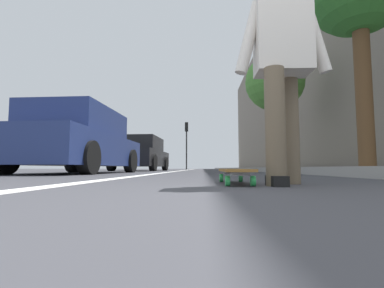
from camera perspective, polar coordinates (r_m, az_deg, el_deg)
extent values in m
plane|color=#38383D|center=(10.65, 3.00, -5.52)|extent=(80.00, 80.00, 0.00)
cube|color=silver|center=(20.68, -0.64, -5.20)|extent=(52.00, 0.16, 0.01)
cube|color=#9E9B93|center=(18.98, 12.84, -4.90)|extent=(52.00, 3.20, 0.14)
cube|color=slate|center=(24.17, 16.73, 9.43)|extent=(40.00, 1.20, 12.02)
cylinder|color=green|center=(2.53, 5.91, -6.80)|extent=(0.07, 0.03, 0.07)
cylinder|color=green|center=(2.55, 9.76, -6.74)|extent=(0.07, 0.03, 0.07)
cylinder|color=green|center=(1.93, 7.16, -7.39)|extent=(0.07, 0.03, 0.07)
cylinder|color=green|center=(1.95, 12.17, -7.29)|extent=(0.07, 0.03, 0.07)
cube|color=silver|center=(2.54, 7.83, -5.70)|extent=(0.06, 0.12, 0.02)
cube|color=silver|center=(1.94, 9.66, -5.95)|extent=(0.06, 0.12, 0.02)
cube|color=olive|center=(2.24, 8.61, -5.23)|extent=(0.84, 0.20, 0.02)
cylinder|color=brown|center=(2.04, 16.40, 3.48)|extent=(0.14, 0.14, 0.82)
cylinder|color=brown|center=(2.33, 19.09, 2.50)|extent=(0.14, 0.14, 0.82)
cube|color=black|center=(2.02, 16.66, -7.12)|extent=(0.26, 0.10, 0.07)
cube|color=silver|center=(2.38, 17.68, 20.20)|extent=(0.24, 0.40, 0.60)
cylinder|color=silver|center=(2.33, 11.60, 20.63)|extent=(0.09, 0.24, 0.60)
cylinder|color=silver|center=(2.45, 23.42, 19.59)|extent=(0.09, 0.24, 0.60)
cube|color=navy|center=(7.12, -21.65, -1.26)|extent=(4.31, 1.90, 0.70)
cube|color=navy|center=(7.05, -22.02, 4.09)|extent=(2.39, 1.68, 0.60)
cube|color=#4C606B|center=(8.10, -18.35, 2.86)|extent=(0.10, 1.52, 0.51)
cylinder|color=black|center=(8.65, -22.76, -3.20)|extent=(0.64, 0.25, 0.63)
cylinder|color=black|center=(8.04, -12.27, -3.37)|extent=(0.64, 0.25, 0.63)
cylinder|color=black|center=(6.43, -33.52, -2.32)|extent=(0.64, 0.25, 0.63)
cylinder|color=black|center=(5.57, -20.06, -2.57)|extent=(0.64, 0.25, 0.63)
cube|color=black|center=(12.97, -10.23, -2.91)|extent=(4.36, 2.02, 0.70)
cube|color=black|center=(12.86, -10.36, 0.01)|extent=(2.43, 1.77, 0.60)
cube|color=#4C606B|center=(14.00, -9.09, -0.40)|extent=(0.12, 1.59, 0.51)
cylinder|color=black|center=(14.48, -12.15, -3.90)|extent=(0.69, 0.25, 0.68)
cylinder|color=black|center=(14.07, -5.44, -3.97)|extent=(0.69, 0.25, 0.68)
cylinder|color=black|center=(11.97, -15.89, -3.65)|extent=(0.69, 0.25, 0.68)
cylinder|color=black|center=(11.47, -7.84, -3.74)|extent=(0.69, 0.25, 0.68)
cylinder|color=#2D2D2D|center=(24.69, -1.12, -1.29)|extent=(0.12, 0.12, 3.33)
cube|color=black|center=(24.91, -1.11, 3.46)|extent=(0.24, 0.28, 0.80)
sphere|color=#360606|center=(25.08, -1.09, 4.01)|extent=(0.16, 0.16, 0.16)
sphere|color=gold|center=(25.04, -1.09, 3.42)|extent=(0.16, 0.16, 0.16)
sphere|color=black|center=(25.00, -1.09, 2.83)|extent=(0.16, 0.16, 0.16)
cylinder|color=brown|center=(6.45, 31.30, 8.56)|extent=(0.30, 0.30, 3.08)
cylinder|color=brown|center=(12.51, 16.53, 1.56)|extent=(0.20, 0.20, 2.96)
sphere|color=#4C8C38|center=(12.97, 16.28, 11.94)|extent=(2.50, 2.50, 2.50)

